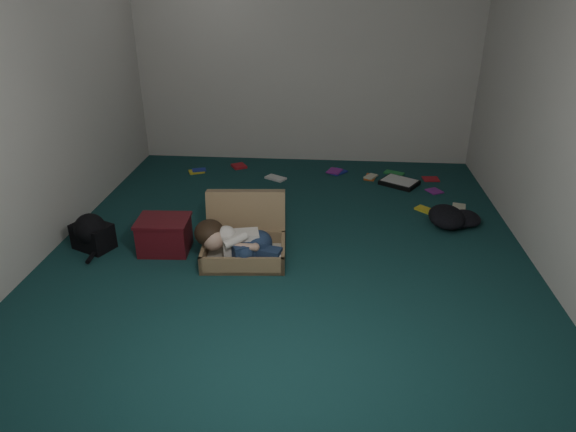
# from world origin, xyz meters

# --- Properties ---
(floor) EXTENTS (4.50, 4.50, 0.00)m
(floor) POSITION_xyz_m (0.00, 0.00, 0.00)
(floor) COLOR #153E3E
(floor) RESTS_ON ground
(wall_back) EXTENTS (4.50, 0.00, 4.50)m
(wall_back) POSITION_xyz_m (0.00, 2.25, 1.30)
(wall_back) COLOR silver
(wall_back) RESTS_ON ground
(wall_front) EXTENTS (4.50, 0.00, 4.50)m
(wall_front) POSITION_xyz_m (0.00, -2.25, 1.30)
(wall_front) COLOR silver
(wall_front) RESTS_ON ground
(wall_left) EXTENTS (0.00, 4.50, 4.50)m
(wall_left) POSITION_xyz_m (-2.00, 0.00, 1.30)
(wall_left) COLOR silver
(wall_left) RESTS_ON ground
(wall_right) EXTENTS (0.00, 4.50, 4.50)m
(wall_right) POSITION_xyz_m (2.00, 0.00, 1.30)
(wall_right) COLOR silver
(wall_right) RESTS_ON ground
(suitcase) EXTENTS (0.72, 0.70, 0.49)m
(suitcase) POSITION_xyz_m (-0.36, -0.16, 0.15)
(suitcase) COLOR #947751
(suitcase) RESTS_ON floor
(person) EXTENTS (0.73, 0.35, 0.30)m
(person) POSITION_xyz_m (-0.39, -0.33, 0.19)
(person) COLOR silver
(person) RESTS_ON suitcase
(maroon_bin) EXTENTS (0.44, 0.36, 0.29)m
(maroon_bin) POSITION_xyz_m (-1.04, -0.18, 0.15)
(maroon_bin) COLOR #551118
(maroon_bin) RESTS_ON floor
(backpack) EXTENTS (0.50, 0.46, 0.24)m
(backpack) POSITION_xyz_m (-1.66, -0.19, 0.12)
(backpack) COLOR black
(backpack) RESTS_ON floor
(clothing_pile) EXTENTS (0.55, 0.49, 0.15)m
(clothing_pile) POSITION_xyz_m (1.51, 0.58, 0.07)
(clothing_pile) COLOR black
(clothing_pile) RESTS_ON floor
(paper_tray) EXTENTS (0.48, 0.45, 0.05)m
(paper_tray) POSITION_xyz_m (1.11, 1.49, 0.03)
(paper_tray) COLOR black
(paper_tray) RESTS_ON floor
(book_scatter) EXTENTS (3.04, 1.32, 0.02)m
(book_scatter) POSITION_xyz_m (0.59, 1.51, 0.01)
(book_scatter) COLOR yellow
(book_scatter) RESTS_ON floor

